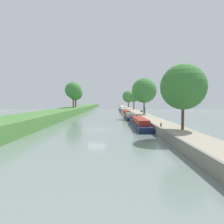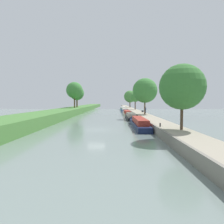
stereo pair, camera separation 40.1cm
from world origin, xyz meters
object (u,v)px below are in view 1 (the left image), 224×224
(narrowboat_cream, at_px, (127,113))
(park_bench, at_px, (143,111))
(narrowboat_navy, at_px, (140,123))
(narrowboat_blue, at_px, (124,110))
(narrowboat_black, at_px, (131,116))
(narrowboat_teal, at_px, (122,109))
(person_walking, at_px, (146,110))
(mooring_bollard_far, at_px, (125,107))
(mooring_bollard_near, at_px, (162,125))

(narrowboat_cream, bearing_deg, park_bench, -34.36)
(narrowboat_navy, height_order, narrowboat_blue, narrowboat_blue)
(narrowboat_black, relative_size, narrowboat_blue, 0.83)
(narrowboat_teal, xyz_separation_m, person_walking, (4.13, -40.76, 1.25))
(narrowboat_blue, relative_size, mooring_bollard_far, 32.81)
(narrowboat_cream, height_order, person_walking, person_walking)
(person_walking, xyz_separation_m, park_bench, (0.10, 6.26, -0.53))
(narrowboat_black, distance_m, narrowboat_cream, 13.77)
(narrowboat_black, bearing_deg, narrowboat_teal, 89.97)
(narrowboat_blue, xyz_separation_m, person_walking, (4.16, -24.59, 1.27))
(narrowboat_blue, relative_size, person_walking, 8.90)
(narrowboat_navy, bearing_deg, mooring_bollard_near, -78.52)
(mooring_bollard_near, bearing_deg, narrowboat_navy, 101.48)
(park_bench, bearing_deg, narrowboat_blue, 103.07)
(narrowboat_cream, bearing_deg, narrowboat_blue, 89.73)
(narrowboat_navy, xyz_separation_m, narrowboat_cream, (-0.26, 28.77, -0.06))
(narrowboat_black, xyz_separation_m, narrowboat_teal, (0.02, 45.31, 0.09))
(narrowboat_black, relative_size, mooring_bollard_far, 27.10)
(narrowboat_blue, relative_size, mooring_bollard_near, 32.81)
(narrowboat_cream, xyz_separation_m, mooring_bollard_far, (1.93, 38.80, 0.68))
(narrowboat_teal, distance_m, mooring_bollard_near, 68.55)
(narrowboat_navy, distance_m, mooring_bollard_near, 8.41)
(narrowboat_navy, distance_m, narrowboat_cream, 28.77)
(narrowboat_navy, bearing_deg, narrowboat_blue, 90.24)
(narrowboat_black, bearing_deg, mooring_bollard_far, 87.99)
(narrowboat_blue, bearing_deg, narrowboat_navy, -89.76)
(narrowboat_teal, distance_m, park_bench, 34.76)
(narrowboat_black, relative_size, narrowboat_teal, 0.76)
(narrowboat_black, relative_size, mooring_bollard_near, 27.10)
(narrowboat_navy, xyz_separation_m, narrowboat_teal, (-0.16, 60.31, 0.02))
(mooring_bollard_near, relative_size, mooring_bollard_far, 1.00)
(narrowboat_black, distance_m, mooring_bollard_far, 52.61)
(person_walking, bearing_deg, narrowboat_teal, 95.78)
(narrowboat_cream, distance_m, narrowboat_blue, 15.37)
(narrowboat_navy, distance_m, narrowboat_black, 15.00)
(narrowboat_cream, xyz_separation_m, person_walking, (4.23, -9.22, 1.33))
(park_bench, bearing_deg, narrowboat_navy, -98.96)
(narrowboat_cream, distance_m, mooring_bollard_far, 38.85)
(narrowboat_black, bearing_deg, narrowboat_navy, -89.32)
(narrowboat_navy, distance_m, mooring_bollard_far, 67.59)
(narrowboat_black, height_order, mooring_bollard_near, mooring_bollard_near)
(narrowboat_cream, height_order, narrowboat_blue, narrowboat_blue)
(person_walking, bearing_deg, mooring_bollard_far, 92.74)
(narrowboat_navy, height_order, narrowboat_black, narrowboat_navy)
(narrowboat_navy, distance_m, person_walking, 19.99)
(narrowboat_black, xyz_separation_m, mooring_bollard_far, (1.85, 52.57, 0.69))
(narrowboat_cream, xyz_separation_m, park_bench, (4.33, -2.96, 0.81))
(narrowboat_teal, bearing_deg, person_walking, -84.22)
(narrowboat_teal, bearing_deg, park_bench, -83.01)
(mooring_bollard_near, bearing_deg, narrowboat_cream, 92.98)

